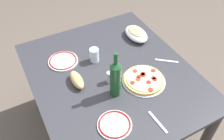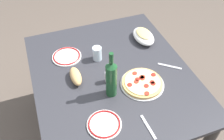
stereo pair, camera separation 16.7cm
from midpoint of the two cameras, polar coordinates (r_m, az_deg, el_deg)
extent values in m
plane|color=brown|center=(2.27, 2.17, -13.82)|extent=(8.00, 8.00, 0.00)
cube|color=#2D2D33|center=(1.70, 2.81, -1.22)|extent=(1.26, 1.08, 0.03)
cylinder|color=#33302D|center=(2.48, 7.90, 4.51)|extent=(0.07, 0.07, 0.69)
cylinder|color=#33302D|center=(2.29, -14.14, -0.82)|extent=(0.07, 0.07, 0.69)
cylinder|color=#B7B7BC|center=(1.64, 9.99, -3.43)|extent=(0.29, 0.29, 0.01)
cylinder|color=tan|center=(1.63, 10.04, -3.14)|extent=(0.27, 0.27, 0.02)
cylinder|color=beige|center=(1.62, 10.10, -2.86)|extent=(0.24, 0.24, 0.01)
cylinder|color=#B22D1E|center=(1.66, 8.24, -0.90)|extent=(0.03, 0.03, 0.00)
cylinder|color=maroon|center=(1.60, 11.06, -3.82)|extent=(0.03, 0.03, 0.00)
cylinder|color=maroon|center=(1.64, 9.85, -1.82)|extent=(0.03, 0.03, 0.00)
cylinder|color=#B22D1E|center=(1.55, 11.26, -5.55)|extent=(0.03, 0.03, 0.00)
cylinder|color=#B22D1E|center=(1.65, 10.17, -1.70)|extent=(0.03, 0.03, 0.00)
cylinder|color=maroon|center=(1.62, 8.92, -2.31)|extent=(0.03, 0.03, 0.00)
cylinder|color=maroon|center=(1.62, 12.57, -3.28)|extent=(0.03, 0.03, 0.00)
cylinder|color=maroon|center=(1.63, 12.34, -2.93)|extent=(0.03, 0.03, 0.00)
cylinder|color=#B22D1E|center=(1.61, 8.71, -2.88)|extent=(0.03, 0.03, 0.00)
cylinder|color=maroon|center=(1.67, 12.53, -1.23)|extent=(0.03, 0.03, 0.00)
cylinder|color=maroon|center=(1.58, 7.21, -3.60)|extent=(0.03, 0.03, 0.00)
cylinder|color=#B22D1E|center=(1.63, 10.05, -2.12)|extent=(0.03, 0.03, 0.00)
ellipsoid|color=white|center=(1.98, 9.81, 7.70)|extent=(0.24, 0.15, 0.07)
ellipsoid|color=#AD2819|center=(1.97, 9.85, 7.98)|extent=(0.20, 0.12, 0.03)
ellipsoid|color=#EACC75|center=(1.96, 9.91, 8.40)|extent=(0.17, 0.10, 0.02)
cylinder|color=#194723|center=(1.48, 3.06, -2.67)|extent=(0.07, 0.07, 0.24)
cone|color=#194723|center=(1.39, 3.27, 1.09)|extent=(0.07, 0.07, 0.03)
cylinder|color=#194723|center=(1.35, 3.36, 2.62)|extent=(0.03, 0.03, 0.07)
cylinder|color=silver|center=(1.76, -0.80, 3.76)|extent=(0.07, 0.07, 0.11)
cylinder|color=white|center=(1.82, -8.01, 2.98)|extent=(0.22, 0.22, 0.01)
torus|color=red|center=(1.82, -8.03, 3.17)|extent=(0.20, 0.20, 0.01)
cylinder|color=white|center=(1.42, 1.61, -12.87)|extent=(0.20, 0.20, 0.01)
torus|color=red|center=(1.42, 1.61, -12.70)|extent=(0.19, 0.19, 0.01)
ellipsoid|color=tan|center=(1.63, -5.64, -1.62)|extent=(0.17, 0.07, 0.07)
cylinder|color=silver|center=(1.61, 1.97, -1.95)|extent=(0.04, 0.04, 0.07)
cylinder|color=#B7B7BC|center=(1.58, 2.01, -0.86)|extent=(0.04, 0.04, 0.01)
cube|color=#B7B7BC|center=(1.45, 11.87, -13.13)|extent=(0.17, 0.02, 0.00)
cube|color=#B7B7BC|center=(1.80, 15.99, 0.71)|extent=(0.12, 0.14, 0.00)
camera|label=1|loc=(0.08, -87.13, 2.83)|focal=38.98mm
camera|label=2|loc=(0.08, 92.87, -2.83)|focal=38.98mm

